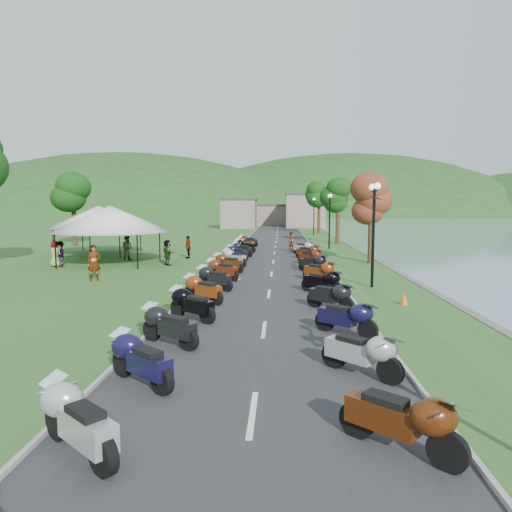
{
  "coord_description": "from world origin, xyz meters",
  "views": [
    {
      "loc": [
        0.52,
        -4.32,
        3.98
      ],
      "look_at": [
        -0.8,
        19.98,
        1.3
      ],
      "focal_mm": 32.0,
      "sensor_mm": 36.0,
      "label": 1
    }
  ],
  "objects": [
    {
      "name": "road",
      "position": [
        0.0,
        40.0,
        0.01
      ],
      "size": [
        7.0,
        120.0,
        0.02
      ],
      "primitive_type": "cube",
      "color": "#303032",
      "rests_on": "ground"
    },
    {
      "name": "hills_backdrop",
      "position": [
        0.0,
        200.0,
        0.0
      ],
      "size": [
        360.0,
        120.0,
        76.0
      ],
      "primitive_type": null,
      "color": "#285621",
      "rests_on": "ground"
    },
    {
      "name": "far_building",
      "position": [
        -2.0,
        85.0,
        2.5
      ],
      "size": [
        18.0,
        16.0,
        5.0
      ],
      "primitive_type": "cube",
      "color": "gray",
      "rests_on": "ground"
    },
    {
      "name": "moto_row_left",
      "position": [
        -2.58,
        19.78,
        0.55
      ],
      "size": [
        2.6,
        42.98,
        1.1
      ],
      "primitive_type": null,
      "color": "#331411",
      "rests_on": "ground"
    },
    {
      "name": "moto_row_right",
      "position": [
        2.48,
        17.92,
        0.55
      ],
      "size": [
        2.6,
        32.68,
        1.1
      ],
      "primitive_type": null,
      "color": "#331411",
      "rests_on": "ground"
    },
    {
      "name": "vendor_tent_main",
      "position": [
        -11.14,
        26.42,
        2.0
      ],
      "size": [
        5.31,
        5.31,
        4.0
      ],
      "primitive_type": null,
      "color": "silver",
      "rests_on": "ground"
    },
    {
      "name": "vendor_tent_side",
      "position": [
        -14.43,
        32.51,
        2.0
      ],
      "size": [
        5.24,
        5.24,
        4.0
      ],
      "primitive_type": null,
      "color": "silver",
      "rests_on": "ground"
    },
    {
      "name": "tree_lakeside",
      "position": [
        6.78,
        27.54,
        3.34
      ],
      "size": [
        2.4,
        2.4,
        6.67
      ],
      "primitive_type": null,
      "color": "#164C12",
      "rests_on": "ground"
    },
    {
      "name": "pedestrian_a",
      "position": [
        -9.41,
        19.26,
        0.0
      ],
      "size": [
        0.86,
        0.79,
        1.93
      ],
      "primitive_type": "imported",
      "rotation": [
        0.0,
        0.0,
        0.5
      ],
      "color": "slate",
      "rests_on": "ground"
    },
    {
      "name": "pedestrian_b",
      "position": [
        -10.81,
        28.6,
        0.0
      ],
      "size": [
        1.0,
        0.78,
        1.82
      ],
      "primitive_type": "imported",
      "rotation": [
        0.0,
        0.0,
        2.76
      ],
      "color": "slate",
      "rests_on": "ground"
    },
    {
      "name": "pedestrian_c",
      "position": [
        -13.91,
        24.64,
        0.0
      ],
      "size": [
        1.01,
        1.14,
        1.69
      ],
      "primitive_type": "imported",
      "rotation": [
        0.0,
        0.0,
        5.36
      ],
      "color": "slate",
      "rests_on": "ground"
    }
  ]
}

